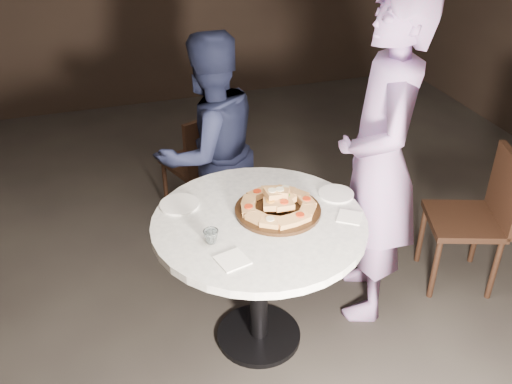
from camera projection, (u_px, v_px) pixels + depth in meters
floor at (267, 327)px, 3.24m from camera, size 7.00×7.00×0.00m
table at (259, 244)px, 2.84m from camera, size 1.27×1.27×0.79m
serving_board at (278, 210)px, 2.82m from camera, size 0.45×0.45×0.02m
focaccia_pile at (278, 203)px, 2.80m from camera, size 0.38×0.38×0.10m
plate_left at (179, 204)px, 2.87m from camera, size 0.27×0.27×0.01m
plate_right at (336, 194)px, 2.96m from camera, size 0.24×0.24×0.01m
water_glass at (211, 236)px, 2.59m from camera, size 0.09×0.09×0.07m
napkin_near at (232, 260)px, 2.49m from camera, size 0.16×0.16×0.01m
napkin_far at (350, 217)px, 2.78m from camera, size 0.16×0.16×0.01m
chair_far at (201, 159)px, 3.97m from camera, size 0.50×0.51×0.82m
chair_right at (481, 212)px, 3.35m from camera, size 0.54×0.52×0.87m
diner_navy at (209, 151)px, 3.49m from camera, size 0.87×0.77×1.48m
diner_teal at (379, 163)px, 2.97m from camera, size 0.66×0.79×1.86m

